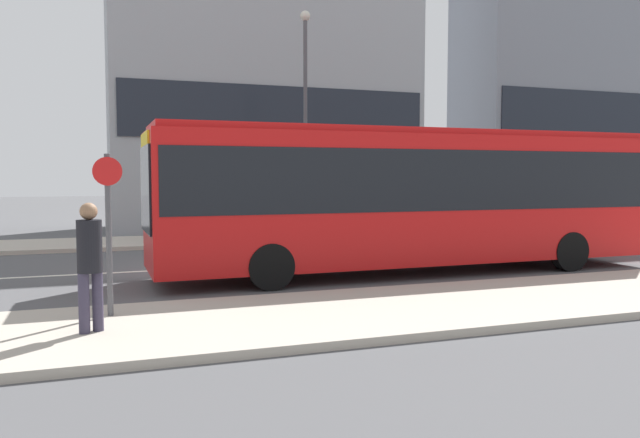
# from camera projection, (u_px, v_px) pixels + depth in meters

# --- Properties ---
(ground_plane) EXTENTS (120.00, 120.00, 0.00)m
(ground_plane) POSITION_uv_depth(u_px,v_px,m) (233.00, 267.00, 15.86)
(ground_plane) COLOR #4F4F51
(sidewalk_near) EXTENTS (44.00, 3.50, 0.13)m
(sidewalk_near) POSITION_uv_depth(u_px,v_px,m) (314.00, 316.00, 10.00)
(sidewalk_near) COLOR #B2A899
(sidewalk_near) RESTS_ON ground_plane
(sidewalk_far) EXTENTS (44.00, 3.50, 0.13)m
(sidewalk_far) POSITION_uv_depth(u_px,v_px,m) (195.00, 240.00, 21.72)
(sidewalk_far) COLOR #B2A899
(sidewalk_far) RESTS_ON ground_plane
(lane_centerline) EXTENTS (41.80, 0.16, 0.01)m
(lane_centerline) POSITION_uv_depth(u_px,v_px,m) (233.00, 267.00, 15.86)
(lane_centerline) COLOR silver
(lane_centerline) RESTS_ON ground_plane
(apartment_block_left_tower) EXTENTS (13.50, 5.19, 17.89)m
(apartment_block_left_tower) POSITION_uv_depth(u_px,v_px,m) (264.00, 28.00, 27.93)
(apartment_block_left_tower) COLOR #9EA3A8
(apartment_block_left_tower) RESTS_ON ground_plane
(apartment_block_right_tower) EXTENTS (14.58, 4.44, 19.88)m
(apartment_block_right_tower) POSITION_uv_depth(u_px,v_px,m) (587.00, 34.00, 33.59)
(apartment_block_right_tower) COLOR gray
(apartment_block_right_tower) RESTS_ON ground_plane
(city_bus) EXTENTS (12.17, 2.50, 3.38)m
(city_bus) POSITION_uv_depth(u_px,v_px,m) (410.00, 191.00, 14.80)
(city_bus) COLOR red
(city_bus) RESTS_ON ground_plane
(parked_car_0) EXTENTS (4.33, 1.68, 1.36)m
(parked_car_0) POSITION_uv_depth(u_px,v_px,m) (552.00, 220.00, 23.36)
(parked_car_0) COLOR navy
(parked_car_0) RESTS_ON ground_plane
(pedestrian_near_stop) EXTENTS (0.34, 0.34, 1.81)m
(pedestrian_near_stop) POSITION_uv_depth(u_px,v_px,m) (90.00, 258.00, 8.65)
(pedestrian_near_stop) COLOR #383347
(pedestrian_near_stop) RESTS_ON sidewalk_near
(bus_stop_sign) EXTENTS (0.44, 0.12, 2.52)m
(bus_stop_sign) POSITION_uv_depth(u_px,v_px,m) (108.00, 221.00, 9.64)
(bus_stop_sign) COLOR #4C4C51
(bus_stop_sign) RESTS_ON sidewalk_near
(street_lamp) EXTENTS (0.36, 0.36, 7.94)m
(street_lamp) POSITION_uv_depth(u_px,v_px,m) (305.00, 103.00, 21.94)
(street_lamp) COLOR #4C4C51
(street_lamp) RESTS_ON sidewalk_far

